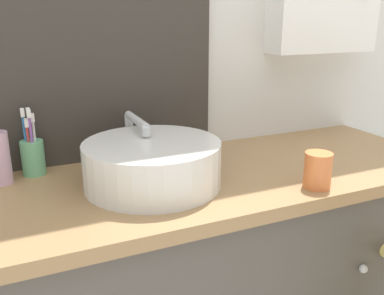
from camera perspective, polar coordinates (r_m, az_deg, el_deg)
wall_back at (r=1.39m, az=-0.74°, el=15.52°), size 3.20×0.18×2.50m
sink_basin at (r=1.10m, az=-5.32°, el=-2.00°), size 0.35×0.41×0.16m
toothbrush_holder at (r=1.24m, az=-20.49°, el=-0.86°), size 0.06×0.06×0.19m
soap_dispenser at (r=1.20m, az=-24.28°, el=-1.16°), size 0.05×0.05×0.18m
drinking_cup at (r=1.13m, az=16.41°, el=-2.93°), size 0.07×0.07×0.09m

